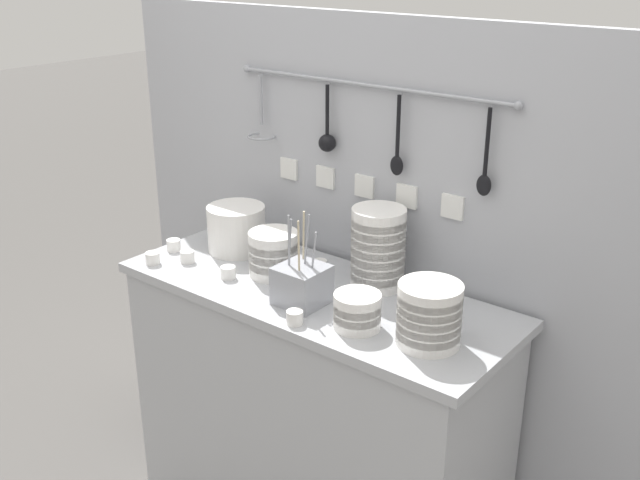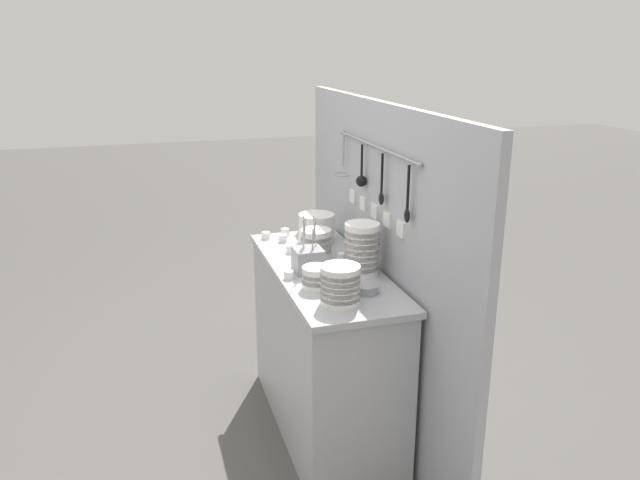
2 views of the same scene
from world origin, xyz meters
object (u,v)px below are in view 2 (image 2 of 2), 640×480
cup_by_caddy (285,232)px  cup_centre (266,235)px  bowl_stack_wide_centre (317,277)px  bowl_stack_short_front (316,243)px  cutlery_caddy (308,260)px  plate_stack (317,228)px  cup_back_left (291,249)px  cup_edge_far (289,275)px  cup_mid_row (283,238)px  steel_mixing_bowl (366,289)px  bowl_stack_tall_left (362,249)px  bowl_stack_nested_right (340,285)px  cup_beside_plates (342,257)px

cup_by_caddy → cup_centre: size_ratio=1.00×
bowl_stack_wide_centre → cup_centre: 0.78m
bowl_stack_short_front → cup_by_caddy: size_ratio=3.34×
cup_by_caddy → cutlery_caddy: bearing=-3.0°
bowl_stack_short_front → plate_stack: bearing=162.9°
cup_centre → cup_back_left: size_ratio=1.00×
cup_edge_far → cup_mid_row: size_ratio=1.00×
bowl_stack_short_front → plate_stack: plate_stack is taller
steel_mixing_bowl → cup_mid_row: same height
bowl_stack_wide_centre → bowl_stack_tall_left: bearing=113.2°
plate_stack → steel_mixing_bowl: 0.76m
cup_edge_far → cup_mid_row: same height
cup_by_caddy → cup_back_left: size_ratio=1.00×
bowl_stack_nested_right → plate_stack: (-0.83, 0.14, -0.01)m
steel_mixing_bowl → cup_back_left: size_ratio=2.31×
plate_stack → bowl_stack_tall_left: bearing=6.8°
plate_stack → cup_back_left: plate_stack is taller
plate_stack → cup_edge_far: size_ratio=4.18×
bowl_stack_short_front → steel_mixing_bowl: 0.53m
plate_stack → cup_mid_row: bearing=-107.6°
bowl_stack_nested_right → cup_mid_row: bowl_stack_nested_right is taller
cutlery_caddy → cup_mid_row: (-0.48, -0.01, -0.04)m
plate_stack → cup_beside_plates: bearing=6.1°
bowl_stack_short_front → cup_by_caddy: bearing=-170.6°
cutlery_caddy → cup_back_left: cutlery_caddy is taller
cup_centre → cup_edge_far: bearing=-2.4°
cutlery_caddy → cup_back_left: bearing=-177.4°
plate_stack → cup_by_caddy: size_ratio=4.18×
cup_centre → cup_edge_far: size_ratio=1.00×
cup_back_left → cup_edge_far: size_ratio=1.00×
bowl_stack_wide_centre → bowl_stack_short_front: bowl_stack_short_front is taller
bowl_stack_short_front → cup_by_caddy: bowl_stack_short_front is taller
cup_centre → cup_back_left: same height
steel_mixing_bowl → cutlery_caddy: cutlery_caddy is taller
cup_beside_plates → cup_mid_row: bearing=-151.4°
cup_beside_plates → bowl_stack_nested_right: bearing=-19.7°
bowl_stack_nested_right → cup_beside_plates: bearing=160.3°
cup_beside_plates → cup_back_left: 0.29m
bowl_stack_wide_centre → bowl_stack_nested_right: 0.20m
bowl_stack_tall_left → bowl_stack_short_front: bearing=-155.8°
cup_back_left → cup_mid_row: bearing=178.1°
cup_back_left → cup_edge_far: (0.36, -0.10, 0.00)m
plate_stack → cup_centre: 0.29m
bowl_stack_nested_right → cutlery_caddy: size_ratio=0.63×
bowl_stack_tall_left → bowl_stack_short_front: (-0.30, -0.13, -0.05)m
cup_by_caddy → cup_mid_row: same height
bowl_stack_short_front → steel_mixing_bowl: bowl_stack_short_front is taller
cup_mid_row → cup_beside_plates: bearing=28.6°
cup_by_caddy → cup_edge_far: (0.66, -0.14, 0.00)m
bowl_stack_wide_centre → cup_edge_far: size_ratio=2.78×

